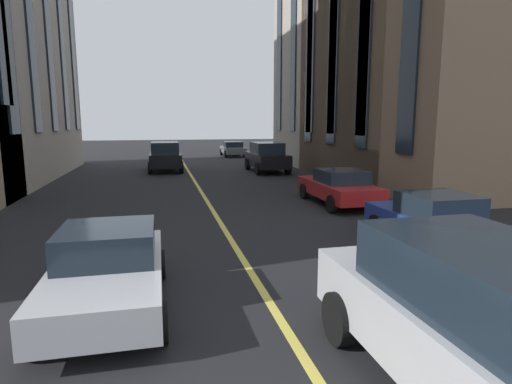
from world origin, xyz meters
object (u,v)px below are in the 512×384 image
(car_black_near, at_px, (165,156))
(car_silver_far, at_px, (480,323))
(car_blue_parked_b, at_px, (434,220))
(car_black_mid, at_px, (267,157))
(car_red_parked_a, at_px, (339,186))
(car_silver_trailing, at_px, (108,269))
(car_grey_oncoming, at_px, (233,149))

(car_black_near, relative_size, car_silver_far, 1.00)
(car_blue_parked_b, bearing_deg, car_black_mid, 0.00)
(car_red_parked_a, height_order, car_silver_far, car_silver_far)
(car_black_near, bearing_deg, car_red_parked_a, -154.19)
(car_red_parked_a, relative_size, car_silver_trailing, 1.13)
(car_silver_far, bearing_deg, car_black_near, 7.08)
(car_silver_trailing, distance_m, car_blue_parked_b, 7.85)
(car_black_mid, distance_m, car_blue_parked_b, 16.94)
(car_silver_trailing, xyz_separation_m, car_black_near, (20.83, -1.26, 0.27))
(car_silver_far, bearing_deg, car_grey_oncoming, -5.42)
(car_silver_trailing, distance_m, car_grey_oncoming, 32.56)
(car_black_mid, xyz_separation_m, car_blue_parked_b, (-16.94, -0.00, -0.27))
(car_red_parked_a, bearing_deg, car_black_mid, 0.00)
(car_red_parked_a, bearing_deg, car_silver_trailing, 135.28)
(car_red_parked_a, distance_m, car_black_near, 14.59)
(car_blue_parked_b, bearing_deg, car_silver_far, 148.30)
(car_red_parked_a, distance_m, car_grey_oncoming, 23.96)
(car_black_near, xyz_separation_m, car_blue_parked_b, (-18.92, -6.35, -0.27))
(car_black_near, bearing_deg, car_silver_far, -172.92)
(car_silver_trailing, distance_m, car_black_near, 20.87)
(car_silver_far, bearing_deg, car_black_mid, -8.49)
(car_grey_oncoming, height_order, car_blue_parked_b, car_blue_parked_b)
(car_black_mid, bearing_deg, car_silver_trailing, 157.99)
(car_silver_far, height_order, car_blue_parked_b, car_silver_far)
(car_silver_trailing, bearing_deg, car_black_mid, -22.01)
(car_silver_far, bearing_deg, car_red_parked_a, -16.60)
(car_silver_far, bearing_deg, car_blue_parked_b, -31.70)
(car_black_mid, distance_m, car_grey_oncoming, 12.81)
(car_black_near, height_order, car_blue_parked_b, car_black_near)
(car_black_near, distance_m, car_silver_far, 24.51)
(car_grey_oncoming, bearing_deg, car_silver_far, 174.58)
(car_silver_trailing, relative_size, car_silver_far, 0.83)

